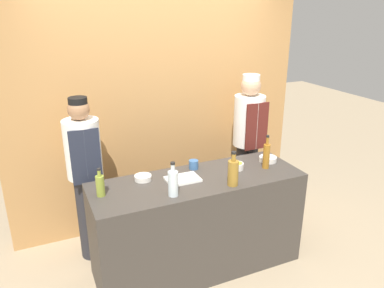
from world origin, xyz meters
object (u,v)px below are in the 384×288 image
object	(u,v)px
sauce_bowl_green	(143,177)
cup_blue	(194,165)
sauce_bowl_white	(268,159)
bottle_clear	(173,183)
cutting_board	(183,179)
bottle_oil	(100,185)
bottle_amber	(266,155)
chef_right	(248,143)
bottle_vinegar	(233,172)
sauce_bowl_yellow	(237,166)
chef_left	(86,175)

from	to	relation	value
sauce_bowl_green	cup_blue	distance (m)	0.50
sauce_bowl_white	bottle_clear	size ratio (longest dim) A/B	0.59
cutting_board	bottle_oil	world-z (taller)	bottle_oil
bottle_amber	cup_blue	world-z (taller)	bottle_amber
cup_blue	chef_right	bearing A→B (deg)	24.19
cutting_board	cup_blue	xyz separation A→B (m)	(0.19, 0.18, 0.03)
bottle_vinegar	sauce_bowl_yellow	bearing A→B (deg)	53.72
sauce_bowl_green	bottle_clear	xyz separation A→B (m)	(0.14, -0.37, 0.09)
bottle_amber	chef_left	distance (m)	1.67
sauce_bowl_green	chef_left	bearing A→B (deg)	136.40
sauce_bowl_white	bottle_oil	distance (m)	1.62
bottle_clear	chef_left	xyz separation A→B (m)	(-0.56, 0.77, -0.15)
chef_left	bottle_oil	bearing A→B (deg)	-85.96
sauce_bowl_white	chef_right	xyz separation A→B (m)	(0.08, 0.49, -0.02)
bottle_amber	bottle_clear	bearing A→B (deg)	-171.20
bottle_amber	chef_left	bearing A→B (deg)	158.01
sauce_bowl_yellow	chef_right	distance (m)	0.70
cup_blue	sauce_bowl_white	bearing A→B (deg)	-10.13
bottle_oil	sauce_bowl_white	bearing A→B (deg)	1.70
cup_blue	chef_right	size ratio (longest dim) A/B	0.05
chef_left	cup_blue	bearing A→B (deg)	-21.57
cutting_board	bottle_amber	bearing A→B (deg)	-5.14
bottle_oil	bottle_amber	xyz separation A→B (m)	(1.50, -0.08, 0.03)
cutting_board	bottle_vinegar	xyz separation A→B (m)	(0.35, -0.25, 0.11)
sauce_bowl_yellow	chef_left	size ratio (longest dim) A/B	0.08
cup_blue	chef_right	xyz separation A→B (m)	(0.81, 0.36, -0.04)
bottle_clear	bottle_oil	bearing A→B (deg)	156.36
sauce_bowl_green	chef_left	xyz separation A→B (m)	(-0.43, 0.41, -0.07)
bottle_oil	cup_blue	size ratio (longest dim) A/B	2.71
sauce_bowl_green	cup_blue	bearing A→B (deg)	4.69
sauce_bowl_white	sauce_bowl_green	bearing A→B (deg)	175.82
bottle_amber	chef_right	xyz separation A→B (m)	(0.20, 0.62, -0.12)
bottle_amber	sauce_bowl_yellow	bearing A→B (deg)	161.36
bottle_vinegar	bottle_amber	distance (m)	0.49
sauce_bowl_green	chef_left	world-z (taller)	chef_left
sauce_bowl_white	chef_left	size ratio (longest dim) A/B	0.11
bottle_clear	chef_left	size ratio (longest dim) A/B	0.18
cutting_board	bottle_oil	distance (m)	0.70
bottle_oil	sauce_bowl_yellow	bearing A→B (deg)	0.39
sauce_bowl_green	bottle_clear	bearing A→B (deg)	-69.54
chef_left	chef_right	size ratio (longest dim) A/B	0.96
sauce_bowl_yellow	chef_right	world-z (taller)	chef_right
bottle_amber	cutting_board	bearing A→B (deg)	174.86
sauce_bowl_yellow	bottle_clear	size ratio (longest dim) A/B	0.44
sauce_bowl_white	cutting_board	world-z (taller)	sauce_bowl_white
sauce_bowl_green	bottle_oil	distance (m)	0.42
cup_blue	chef_left	xyz separation A→B (m)	(-0.92, 0.36, -0.08)
sauce_bowl_white	bottle_oil	bearing A→B (deg)	-178.30
bottle_clear	chef_right	world-z (taller)	chef_right
sauce_bowl_white	chef_left	xyz separation A→B (m)	(-1.65, 0.49, -0.07)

